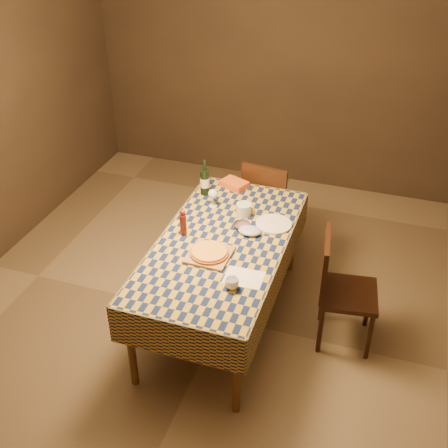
# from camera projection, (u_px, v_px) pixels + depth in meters

# --- Properties ---
(room) EXTENTS (5.00, 5.10, 2.70)m
(room) POSITION_uv_depth(u_px,v_px,m) (222.00, 173.00, 3.86)
(room) COLOR brown
(room) RESTS_ON ground
(dining_table) EXTENTS (0.94, 1.84, 0.77)m
(dining_table) POSITION_uv_depth(u_px,v_px,m) (222.00, 250.00, 4.23)
(dining_table) COLOR brown
(dining_table) RESTS_ON ground
(cutting_board) EXTENTS (0.31, 0.31, 0.02)m
(cutting_board) POSITION_uv_depth(u_px,v_px,m) (209.00, 255.00, 4.03)
(cutting_board) COLOR #A2794C
(cutting_board) RESTS_ON dining_table
(pizza) EXTENTS (0.30, 0.30, 0.03)m
(pizza) POSITION_uv_depth(u_px,v_px,m) (209.00, 252.00, 4.02)
(pizza) COLOR #A44E1B
(pizza) RESTS_ON cutting_board
(pepper_mill) EXTENTS (0.06, 0.06, 0.21)m
(pepper_mill) POSITION_uv_depth(u_px,v_px,m) (183.00, 223.00, 4.22)
(pepper_mill) COLOR #531413
(pepper_mill) RESTS_ON dining_table
(bowl) EXTENTS (0.15, 0.15, 0.04)m
(bowl) POSITION_uv_depth(u_px,v_px,m) (242.00, 226.00, 4.33)
(bowl) COLOR #5A434C
(bowl) RESTS_ON dining_table
(wine_glass) EXTENTS (0.08, 0.08, 0.16)m
(wine_glass) POSITION_uv_depth(u_px,v_px,m) (213.00, 195.00, 4.55)
(wine_glass) COLOR silver
(wine_glass) RESTS_ON dining_table
(wine_bottle) EXTENTS (0.10, 0.10, 0.32)m
(wine_bottle) POSITION_uv_depth(u_px,v_px,m) (205.00, 181.00, 4.72)
(wine_bottle) COLOR black
(wine_bottle) RESTS_ON dining_table
(deli_tub) EXTENTS (0.14, 0.14, 0.10)m
(deli_tub) POSITION_uv_depth(u_px,v_px,m) (244.00, 209.00, 4.47)
(deli_tub) COLOR silver
(deli_tub) RESTS_ON dining_table
(takeout_container) EXTENTS (0.26, 0.22, 0.05)m
(takeout_container) POSITION_uv_depth(u_px,v_px,m) (234.00, 184.00, 4.86)
(takeout_container) COLOR #D1521B
(takeout_container) RESTS_ON dining_table
(white_plate) EXTENTS (0.37, 0.37, 0.02)m
(white_plate) POSITION_uv_depth(u_px,v_px,m) (274.00, 224.00, 4.37)
(white_plate) COLOR white
(white_plate) RESTS_ON dining_table
(tumbler) EXTENTS (0.11, 0.11, 0.07)m
(tumbler) POSITION_uv_depth(u_px,v_px,m) (232.00, 283.00, 3.72)
(tumbler) COLOR white
(tumbler) RESTS_ON dining_table
(flour_patch) EXTENTS (0.27, 0.21, 0.00)m
(flour_patch) POSITION_uv_depth(u_px,v_px,m) (244.00, 278.00, 3.83)
(flour_patch) COLOR white
(flour_patch) RESTS_ON dining_table
(flour_bag) EXTENTS (0.19, 0.15, 0.05)m
(flour_bag) POSITION_uv_depth(u_px,v_px,m) (250.00, 231.00, 4.26)
(flour_bag) COLOR #A9B5D8
(flour_bag) RESTS_ON dining_table
(chair_far) EXTENTS (0.47, 0.47, 0.93)m
(chair_far) POSITION_uv_depth(u_px,v_px,m) (268.00, 201.00, 5.15)
(chair_far) COLOR black
(chair_far) RESTS_ON ground
(chair_right) EXTENTS (0.48, 0.47, 0.93)m
(chair_right) POSITION_uv_depth(u_px,v_px,m) (338.00, 285.00, 4.15)
(chair_right) COLOR black
(chair_right) RESTS_ON ground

